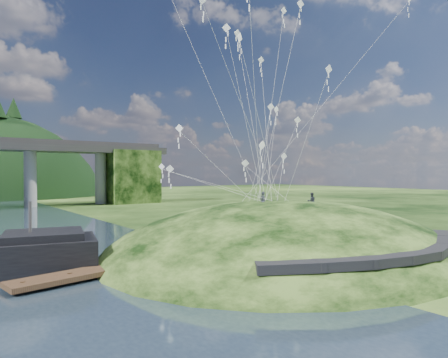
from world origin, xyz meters
TOP-DOWN VIEW (x-y plane):
  - ground at (0.00, 0.00)m, footprint 320.00×320.00m
  - grass_hill at (8.00, 2.00)m, footprint 36.00×32.00m
  - footpath at (7.46, -9.74)m, footprint 22.29×5.84m
  - wooden_dock at (-8.03, 4.18)m, footprint 14.38×4.44m
  - kite_flyers at (8.33, 1.18)m, footprint 5.08×2.85m
  - kite_swarm at (6.76, 4.94)m, footprint 20.93×17.05m

SIDE VIEW (x-z plane):
  - grass_hill at x=8.00m, z-range -8.00..5.00m
  - ground at x=0.00m, z-range 0.00..0.00m
  - wooden_dock at x=-8.03m, z-range -0.06..0.95m
  - footpath at x=7.46m, z-range 1.67..2.50m
  - kite_flyers at x=8.33m, z-range 4.86..6.74m
  - kite_swarm at x=6.76m, z-range 6.47..27.11m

